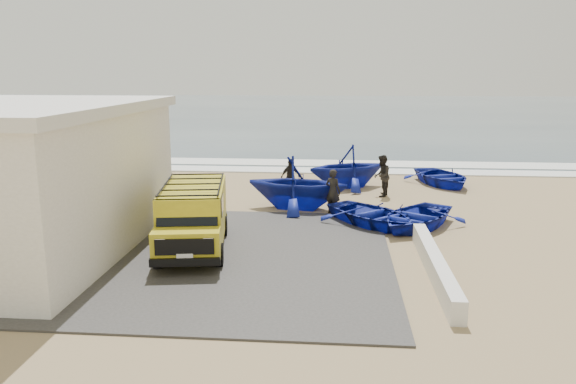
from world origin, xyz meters
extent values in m
plane|color=#A0865D|center=(0.00, 0.00, 0.00)|extent=(160.00, 160.00, 0.00)
cube|color=#3F3D3A|center=(-2.00, -2.00, 0.03)|extent=(12.00, 10.00, 0.05)
cube|color=#385166|center=(0.00, 56.00, 0.00)|extent=(180.00, 88.00, 0.01)
cube|color=white|center=(0.00, 12.00, 0.03)|extent=(180.00, 1.60, 0.06)
cube|color=white|center=(0.00, 14.50, 0.02)|extent=(180.00, 2.20, 0.04)
cube|color=black|center=(-3.55, -0.50, 2.60)|extent=(0.08, 0.70, 0.90)
cube|color=silver|center=(5.00, -3.00, 0.28)|extent=(0.35, 6.00, 0.55)
cube|color=gold|center=(-1.77, -1.12, 1.09)|extent=(2.29, 3.83, 1.52)
cube|color=gold|center=(-1.43, -3.31, 0.74)|extent=(1.86, 1.09, 0.83)
cube|color=black|center=(-1.49, -2.88, 1.48)|extent=(1.64, 0.56, 0.66)
cube|color=black|center=(-1.36, -3.74, 0.83)|extent=(1.48, 0.31, 0.42)
cube|color=black|center=(-1.35, -3.77, 0.43)|extent=(1.79, 0.41, 0.20)
cube|color=black|center=(-1.76, -1.17, 1.92)|extent=(2.17, 3.54, 0.06)
cylinder|color=black|center=(-2.30, -3.08, 0.32)|extent=(0.30, 0.67, 0.65)
cylinder|color=black|center=(-2.74, -0.25, 0.32)|extent=(0.30, 0.67, 0.65)
cylinder|color=black|center=(-0.67, -2.82, 0.32)|extent=(0.30, 0.67, 0.65)
cylinder|color=black|center=(-1.12, 0.01, 0.32)|extent=(0.30, 0.67, 0.65)
imported|color=#13239C|center=(3.67, 1.66, 0.38)|extent=(4.38, 4.47, 0.76)
imported|color=#13239C|center=(5.08, 1.50, 0.38)|extent=(4.23, 4.53, 0.76)
imported|color=#13239C|center=(0.96, 3.81, 1.01)|extent=(4.31, 3.88, 2.01)
imported|color=#13239C|center=(2.91, 7.96, 0.97)|extent=(4.72, 4.51, 1.93)
imported|color=#13239C|center=(7.28, 8.86, 0.39)|extent=(3.76, 4.43, 0.78)
imported|color=black|center=(2.32, 3.17, 0.83)|extent=(0.72, 0.64, 1.66)
imported|color=black|center=(4.32, 6.24, 0.87)|extent=(0.84, 0.98, 1.75)
imported|color=black|center=(0.50, 6.17, 0.78)|extent=(0.95, 0.85, 1.55)
camera|label=1|loc=(2.42, -16.98, 5.20)|focal=35.00mm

